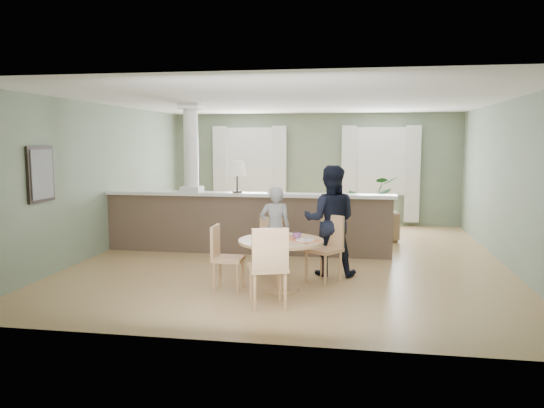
% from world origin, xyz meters
% --- Properties ---
extents(ground, '(8.00, 8.00, 0.00)m').
position_xyz_m(ground, '(0.00, 0.00, 0.00)').
color(ground, tan).
rests_on(ground, ground).
extents(room_shell, '(7.02, 8.02, 2.71)m').
position_xyz_m(room_shell, '(-0.03, 0.63, 1.81)').
color(room_shell, gray).
rests_on(room_shell, ground).
extents(pony_wall, '(5.32, 0.38, 2.70)m').
position_xyz_m(pony_wall, '(-0.99, 0.20, 0.71)').
color(pony_wall, brown).
rests_on(pony_wall, ground).
extents(sofa, '(3.21, 2.03, 0.87)m').
position_xyz_m(sofa, '(0.33, 1.79, 0.44)').
color(sofa, '#8B684C').
rests_on(sofa, ground).
extents(houseplant, '(1.57, 1.58, 1.32)m').
position_xyz_m(houseplant, '(1.24, 1.77, 0.66)').
color(houseplant, '#266028').
rests_on(houseplant, ground).
extents(dining_table, '(1.16, 1.16, 0.80)m').
position_xyz_m(dining_table, '(0.09, -2.05, 0.56)').
color(dining_table, tan).
rests_on(dining_table, ground).
extents(chair_far_boy, '(0.41, 0.41, 0.85)m').
position_xyz_m(chair_far_boy, '(-0.24, -1.09, 0.47)').
color(chair_far_boy, tan).
rests_on(chair_far_boy, ground).
extents(chair_far_man, '(0.60, 0.60, 0.96)m').
position_xyz_m(chair_far_man, '(0.67, -1.43, 0.53)').
color(chair_far_man, tan).
rests_on(chair_far_man, ground).
extents(chair_near, '(0.58, 0.58, 1.01)m').
position_xyz_m(chair_near, '(0.06, -2.88, 0.56)').
color(chair_near, tan).
rests_on(chair_near, ground).
extents(chair_side, '(0.40, 0.40, 0.89)m').
position_xyz_m(chair_side, '(-0.70, -2.15, 0.49)').
color(chair_side, tan).
rests_on(chair_side, ground).
extents(child_person, '(0.54, 0.41, 1.34)m').
position_xyz_m(child_person, '(-0.17, -0.99, 0.67)').
color(child_person, '#939397').
rests_on(child_person, ground).
extents(man_person, '(0.82, 0.64, 1.67)m').
position_xyz_m(man_person, '(0.69, -1.09, 0.84)').
color(man_person, black).
rests_on(man_person, ground).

